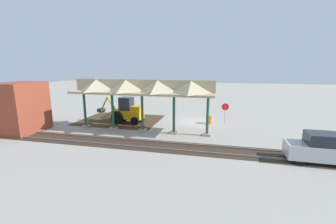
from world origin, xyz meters
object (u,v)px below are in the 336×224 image
Objects in this scene: stop_sign at (225,109)px; brick_utility_building at (21,108)px; traffic_barrel at (209,120)px; backhoe at (127,112)px; distant_parked_car at (323,148)px.

stop_sign is 20.10m from brick_utility_building.
brick_utility_building is 5.13× the size of traffic_barrel.
stop_sign is 2.42× the size of traffic_barrel.
backhoe is at bearing 10.61° from traffic_barrel.
backhoe is (10.33, 2.26, -0.30)m from stop_sign.
brick_utility_building reaches higher than distant_parked_car.
brick_utility_building is 1.09× the size of distant_parked_car.
brick_utility_building reaches higher than stop_sign.
backhoe is 1.26× the size of distant_parked_car.
backhoe is 5.95× the size of traffic_barrel.
distant_parked_car reaches higher than traffic_barrel.
brick_utility_building is at bearing 32.43° from backhoe.
brick_utility_building is at bearing 22.01° from stop_sign.
backhoe is 1.16× the size of brick_utility_building.
distant_parked_car is at bearing 131.61° from traffic_barrel.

